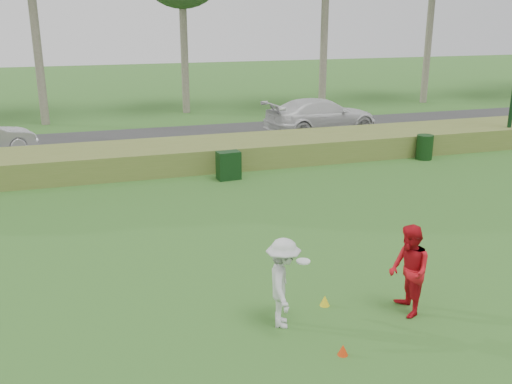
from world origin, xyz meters
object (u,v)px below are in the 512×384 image
object	(u,v)px
cone_yellow	(325,301)
cone_orange	(343,350)
trash_bin	(425,147)
car_right	(321,116)
player_white	(283,283)
utility_cabinet	(229,165)
player_red	(409,271)

from	to	relation	value
cone_yellow	cone_orange	bearing A→B (deg)	-103.66
cone_orange	trash_bin	xyz separation A→B (m)	(9.36, 11.86, 0.40)
trash_bin	car_right	distance (m)	6.40
trash_bin	player_white	bearing A→B (deg)	-133.46
cone_orange	utility_cabinet	bearing A→B (deg)	85.40
cone_orange	car_right	size ratio (longest dim) A/B	0.04
player_white	trash_bin	bearing A→B (deg)	-25.86
car_right	cone_orange	bearing A→B (deg)	149.97
player_red	car_right	xyz separation A→B (m)	(5.55, 16.97, -0.03)
trash_bin	cone_orange	bearing A→B (deg)	-128.26
player_white	utility_cabinet	size ratio (longest dim) A/B	1.73
player_white	player_red	bearing A→B (deg)	-79.52
cone_orange	cone_yellow	bearing A→B (deg)	76.34
utility_cabinet	car_right	xyz separation A→B (m)	(6.48, 6.55, 0.39)
cone_orange	player_red	bearing A→B (deg)	27.69
utility_cabinet	car_right	size ratio (longest dim) A/B	0.18
trash_bin	car_right	world-z (taller)	car_right
cone_orange	utility_cabinet	size ratio (longest dim) A/B	0.20
player_white	utility_cabinet	bearing A→B (deg)	8.70
utility_cabinet	player_red	bearing A→B (deg)	-89.69
cone_orange	utility_cabinet	xyz separation A→B (m)	(0.92, 11.39, 0.41)
cone_orange	player_white	bearing A→B (deg)	117.29
player_red	cone_orange	bearing A→B (deg)	-52.54
player_white	utility_cabinet	world-z (taller)	player_white
car_right	trash_bin	bearing A→B (deg)	-169.81
utility_cabinet	player_white	bearing A→B (deg)	-103.74
cone_orange	cone_yellow	distance (m)	1.79
player_white	car_right	bearing A→B (deg)	-8.24
cone_yellow	trash_bin	world-z (taller)	trash_bin
player_white	trash_bin	distance (m)	14.57
player_white	car_right	xyz separation A→B (m)	(8.07, 16.66, 0.01)
cone_yellow	trash_bin	size ratio (longest dim) A/B	0.22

